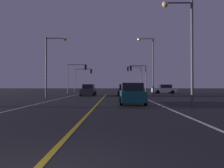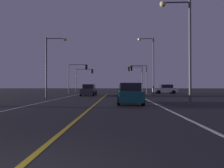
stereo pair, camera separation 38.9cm
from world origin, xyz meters
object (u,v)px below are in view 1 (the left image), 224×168
(traffic_light_far_right, at_px, (134,73))
(street_lamp_right_near, at_px, (185,39))
(car_lead_same_lane, at_px, (132,94))
(street_lamp_right_far, at_px, (150,59))
(car_crossing_side, at_px, (164,89))
(traffic_light_far_left, at_px, (84,75))
(car_oncoming, at_px, (89,90))
(traffic_light_near_left, at_px, (77,72))
(traffic_light_near_right, at_px, (138,73))
(street_lamp_left_mid, at_px, (51,59))
(car_ahead_far, at_px, (125,90))

(traffic_light_far_right, relative_size, street_lamp_right_near, 0.72)
(car_lead_same_lane, height_order, street_lamp_right_far, street_lamp_right_far)
(car_crossing_side, height_order, traffic_light_far_left, traffic_light_far_left)
(car_oncoming, bearing_deg, traffic_light_near_left, -151.12)
(traffic_light_near_left, bearing_deg, street_lamp_right_near, -57.63)
(car_crossing_side, height_order, traffic_light_near_right, traffic_light_near_right)
(car_crossing_side, bearing_deg, traffic_light_far_right, -34.65)
(street_lamp_right_near, height_order, street_lamp_left_mid, street_lamp_right_near)
(street_lamp_right_far, bearing_deg, street_lamp_left_mid, 17.46)
(car_ahead_far, relative_size, traffic_light_far_right, 0.79)
(traffic_light_far_right, bearing_deg, traffic_light_near_right, 90.04)
(car_lead_same_lane, relative_size, traffic_light_near_right, 0.85)
(traffic_light_near_right, relative_size, traffic_light_far_right, 0.93)
(street_lamp_right_near, bearing_deg, car_lead_same_lane, -25.62)
(traffic_light_far_right, distance_m, street_lamp_right_near, 23.96)
(car_ahead_far, distance_m, street_lamp_left_mid, 10.88)
(street_lamp_left_mid, bearing_deg, traffic_light_far_left, 85.52)
(traffic_light_near_left, distance_m, street_lamp_right_near, 21.84)
(car_lead_same_lane, height_order, car_ahead_far, same)
(car_lead_same_lane, distance_m, traffic_light_far_left, 23.72)
(traffic_light_near_left, height_order, street_lamp_right_near, street_lamp_right_near)
(traffic_light_far_right, relative_size, traffic_light_far_left, 1.09)
(traffic_light_near_left, bearing_deg, traffic_light_far_left, 88.19)
(car_ahead_far, height_order, street_lamp_left_mid, street_lamp_left_mid)
(car_crossing_side, bearing_deg, car_oncoming, 27.97)
(car_lead_same_lane, bearing_deg, car_oncoming, 24.31)
(car_crossing_side, bearing_deg, traffic_light_far_left, -12.80)
(traffic_light_near_right, bearing_deg, traffic_light_near_left, 0.00)
(traffic_light_far_left, bearing_deg, traffic_light_far_right, 0.00)
(street_lamp_right_near, bearing_deg, traffic_light_far_left, -64.31)
(street_lamp_left_mid, bearing_deg, street_lamp_right_far, 17.46)
(car_lead_same_lane, distance_m, traffic_light_near_left, 18.79)
(car_oncoming, height_order, traffic_light_far_left, traffic_light_far_left)
(traffic_light_near_right, xyz_separation_m, street_lamp_left_mid, (-11.80, -9.85, 1.00))
(street_lamp_right_near, bearing_deg, car_crossing_side, -101.87)
(traffic_light_near_right, distance_m, traffic_light_near_left, 10.78)
(street_lamp_right_far, bearing_deg, traffic_light_far_right, -85.33)
(car_ahead_far, bearing_deg, traffic_light_far_right, -13.47)
(car_crossing_side, xyz_separation_m, traffic_light_far_left, (-15.79, 3.59, 2.95))
(car_ahead_far, bearing_deg, traffic_light_near_right, -25.58)
(traffic_light_near_right, bearing_deg, street_lamp_right_far, 98.97)
(street_lamp_left_mid, bearing_deg, traffic_light_near_left, 84.03)
(traffic_light_far_right, xyz_separation_m, street_lamp_right_near, (0.91, -23.93, 0.81))
(traffic_light_far_left, height_order, street_lamp_left_mid, street_lamp_left_mid)
(traffic_light_near_left, distance_m, street_lamp_left_mid, 9.94)
(car_crossing_side, height_order, street_lamp_left_mid, street_lamp_left_mid)
(car_oncoming, xyz_separation_m, traffic_light_near_right, (7.98, 5.07, 2.97))
(car_ahead_far, distance_m, traffic_light_near_left, 10.31)
(car_ahead_far, height_order, traffic_light_near_right, traffic_light_near_right)
(traffic_light_near_left, xyz_separation_m, traffic_light_far_right, (10.77, 5.50, 0.09))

